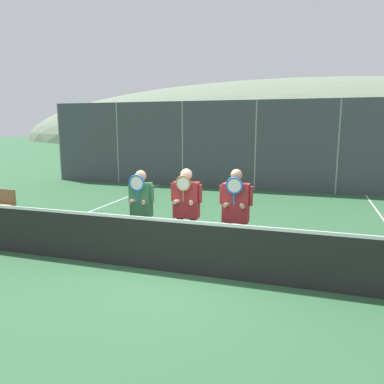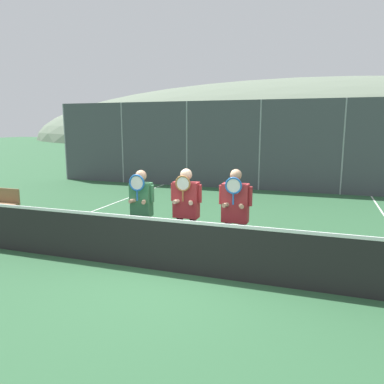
{
  "view_description": "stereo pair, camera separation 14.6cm",
  "coord_description": "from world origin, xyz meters",
  "px_view_note": "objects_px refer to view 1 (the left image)",
  "views": [
    {
      "loc": [
        2.19,
        -5.91,
        2.6
      ],
      "look_at": [
        0.03,
        0.8,
        1.33
      ],
      "focal_mm": 35.0,
      "sensor_mm": 36.0,
      "label": 1
    },
    {
      "loc": [
        2.33,
        -5.87,
        2.6
      ],
      "look_at": [
        0.03,
        0.8,
        1.33
      ],
      "focal_mm": 35.0,
      "sensor_mm": 36.0,
      "label": 2
    }
  ],
  "objects_px": {
    "car_far_left": "(171,157)",
    "car_left_of_center": "(273,162)",
    "player_center_left": "(186,206)",
    "player_leftmost": "(141,206)",
    "player_center_right": "(236,211)"
  },
  "relations": [
    {
      "from": "player_center_left",
      "to": "car_left_of_center",
      "type": "relative_size",
      "value": 0.44
    },
    {
      "from": "player_center_right",
      "to": "car_far_left",
      "type": "relative_size",
      "value": 0.39
    },
    {
      "from": "player_leftmost",
      "to": "car_left_of_center",
      "type": "height_order",
      "value": "player_leftmost"
    },
    {
      "from": "player_center_left",
      "to": "car_left_of_center",
      "type": "height_order",
      "value": "player_center_left"
    },
    {
      "from": "player_center_left",
      "to": "car_left_of_center",
      "type": "xyz_separation_m",
      "value": [
        0.47,
        11.17,
        -0.2
      ]
    },
    {
      "from": "player_center_right",
      "to": "car_left_of_center",
      "type": "distance_m",
      "value": 11.29
    },
    {
      "from": "player_center_right",
      "to": "car_left_of_center",
      "type": "relative_size",
      "value": 0.45
    },
    {
      "from": "car_far_left",
      "to": "car_left_of_center",
      "type": "distance_m",
      "value": 5.19
    },
    {
      "from": "car_far_left",
      "to": "car_left_of_center",
      "type": "xyz_separation_m",
      "value": [
        5.19,
        -0.23,
        -0.06
      ]
    },
    {
      "from": "player_center_right",
      "to": "car_far_left",
      "type": "distance_m",
      "value": 12.83
    },
    {
      "from": "player_center_left",
      "to": "car_left_of_center",
      "type": "distance_m",
      "value": 11.18
    },
    {
      "from": "player_center_left",
      "to": "car_far_left",
      "type": "xyz_separation_m",
      "value": [
        -4.72,
        11.4,
        -0.14
      ]
    },
    {
      "from": "player_leftmost",
      "to": "car_far_left",
      "type": "xyz_separation_m",
      "value": [
        -3.82,
        11.47,
        -0.09
      ]
    },
    {
      "from": "car_far_left",
      "to": "car_left_of_center",
      "type": "height_order",
      "value": "car_far_left"
    },
    {
      "from": "player_center_left",
      "to": "car_left_of_center",
      "type": "bearing_deg",
      "value": 87.61
    }
  ]
}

